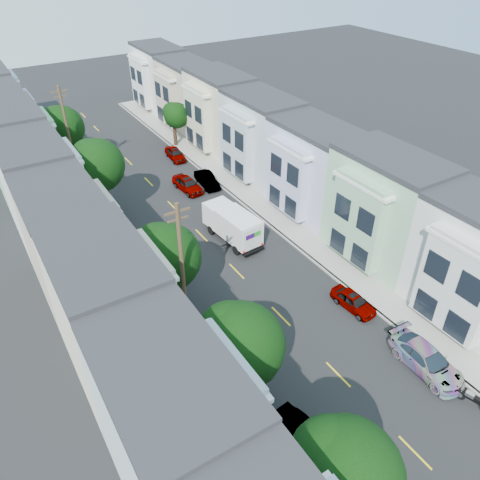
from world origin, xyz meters
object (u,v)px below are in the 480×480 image
(tree_d, at_px, (96,166))
(parked_left_c, at_px, (231,350))
(tree_e, at_px, (61,128))
(utility_pole_far, at_px, (69,136))
(motorcycle, at_px, (473,400))
(parked_right_d, at_px, (175,154))
(tree_far_r, at_px, (176,116))
(parked_left_d, at_px, (154,252))
(tree_b, at_px, (239,346))
(parked_left_b, at_px, (306,443))
(tree_a, at_px, (344,476))
(parked_right_a, at_px, (426,360))
(parked_right_c, at_px, (207,180))
(utility_pole_near, at_px, (183,274))
(tree_c, at_px, (165,258))
(fedex_truck, at_px, (232,224))
(parked_right_b, at_px, (353,301))
(lead_sedan, at_px, (187,184))

(tree_d, xyz_separation_m, parked_left_c, (1.40, -20.26, -4.88))
(tree_e, bearing_deg, utility_pole_far, -89.97)
(motorcycle, bearing_deg, parked_right_d, 73.38)
(tree_far_r, bearing_deg, parked_left_d, -120.23)
(tree_b, distance_m, parked_left_d, 16.14)
(parked_left_b, relative_size, parked_left_d, 0.85)
(tree_a, distance_m, parked_left_d, 23.94)
(parked_right_a, bearing_deg, tree_d, 114.87)
(utility_pole_far, bearing_deg, parked_right_c, -35.60)
(utility_pole_near, distance_m, parked_left_d, 10.07)
(parked_left_b, bearing_deg, parked_right_c, 65.28)
(tree_d, bearing_deg, tree_c, -90.00)
(tree_e, bearing_deg, fedex_truck, -68.55)
(tree_e, xyz_separation_m, fedex_truck, (8.34, -21.22, -3.29))
(parked_right_c, bearing_deg, parked_right_b, -84.47)
(parked_left_c, height_order, parked_right_b, parked_left_c)
(parked_right_a, height_order, parked_right_d, parked_right_a)
(tree_b, distance_m, utility_pole_near, 6.61)
(tree_e, relative_size, parked_left_b, 1.57)
(tree_d, bearing_deg, utility_pole_near, -89.99)
(motorcycle, bearing_deg, tree_d, 93.54)
(parked_left_b, distance_m, parked_right_b, 11.99)
(tree_c, distance_m, tree_d, 14.20)
(tree_e, relative_size, tree_far_r, 1.36)
(parked_right_a, height_order, parked_right_c, parked_right_a)
(motorcycle, bearing_deg, parked_left_b, 147.59)
(parked_right_b, height_order, motorcycle, parked_right_b)
(tree_a, height_order, parked_right_b, tree_a)
(tree_b, relative_size, parked_left_c, 1.83)
(parked_right_a, relative_size, parked_right_b, 1.32)
(parked_left_c, bearing_deg, fedex_truck, 61.76)
(motorcycle, bearing_deg, tree_c, 107.86)
(parked_right_a, distance_m, parked_right_b, 6.44)
(parked_right_d, bearing_deg, lead_sedan, -101.64)
(tree_d, bearing_deg, motorcycle, -69.60)
(parked_left_d, height_order, parked_right_a, parked_left_d)
(parked_left_d, distance_m, parked_right_c, 13.32)
(parked_left_b, bearing_deg, utility_pole_near, 91.35)
(utility_pole_far, xyz_separation_m, parked_left_b, (1.40, -36.89, -4.38))
(fedex_truck, relative_size, motorcycle, 2.72)
(lead_sedan, bearing_deg, parked_left_d, -134.44)
(fedex_truck, bearing_deg, parked_left_b, -114.94)
(tree_a, distance_m, parked_right_d, 42.03)
(tree_a, distance_m, utility_pole_near, 14.61)
(tree_d, distance_m, parked_left_c, 20.89)
(utility_pole_near, bearing_deg, fedex_truck, 43.94)
(parked_right_c, bearing_deg, tree_b, -108.97)
(parked_left_d, bearing_deg, parked_right_d, 54.86)
(tree_c, bearing_deg, utility_pole_far, 90.00)
(tree_far_r, height_order, lead_sedan, tree_far_r)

